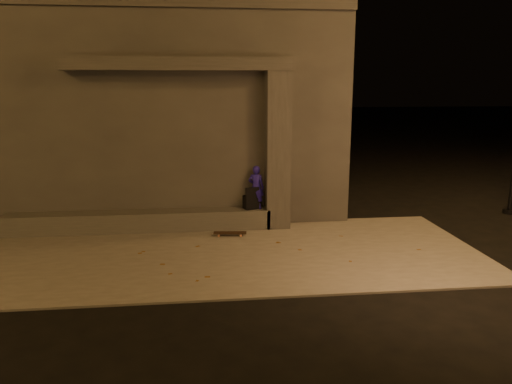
{
  "coord_description": "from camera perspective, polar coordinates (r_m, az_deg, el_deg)",
  "views": [
    {
      "loc": [
        -0.08,
        -7.54,
        3.4
      ],
      "look_at": [
        1.0,
        2.0,
        1.27
      ],
      "focal_mm": 35.0,
      "sensor_mm": 36.0,
      "label": 1
    }
  ],
  "objects": [
    {
      "name": "building",
      "position": [
        14.08,
        -10.33,
        9.06
      ],
      "size": [
        9.0,
        5.1,
        5.22
      ],
      "color": "#3D3A38",
      "rests_on": "ground"
    },
    {
      "name": "ledge",
      "position": [
        11.8,
        -13.16,
        -3.25
      ],
      "size": [
        6.0,
        0.55,
        0.45
      ],
      "primitive_type": "cube",
      "color": "#4C4A45",
      "rests_on": "sidewalk"
    },
    {
      "name": "canopy",
      "position": [
        11.35,
        -8.85,
        14.27
      ],
      "size": [
        5.0,
        0.7,
        0.28
      ],
      "primitive_type": "cube",
      "color": "#3D3A38",
      "rests_on": "column"
    },
    {
      "name": "sidewalk",
      "position": [
        10.12,
        -5.68,
        -7.08
      ],
      "size": [
        11.0,
        4.4,
        0.04
      ],
      "primitive_type": "cube",
      "color": "slate",
      "rests_on": "ground"
    },
    {
      "name": "column",
      "position": [
        11.53,
        2.49,
        4.71
      ],
      "size": [
        0.55,
        0.55,
        3.6
      ],
      "primitive_type": "cube",
      "color": "#3D3A38",
      "rests_on": "sidewalk"
    },
    {
      "name": "ground",
      "position": [
        8.27,
        -5.44,
        -11.84
      ],
      "size": [
        120.0,
        120.0,
        0.0
      ],
      "primitive_type": "plane",
      "color": "black",
      "rests_on": "ground"
    },
    {
      "name": "skateboard",
      "position": [
        11.15,
        -2.99,
        -4.7
      ],
      "size": [
        0.75,
        0.26,
        0.08
      ],
      "rotation": [
        0.0,
        0.0,
        -0.1
      ],
      "color": "black",
      "rests_on": "sidewalk"
    },
    {
      "name": "backpack",
      "position": [
        11.67,
        -0.48,
        -1.03
      ],
      "size": [
        0.43,
        0.34,
        0.53
      ],
      "rotation": [
        0.0,
        0.0,
        0.29
      ],
      "color": "black",
      "rests_on": "ledge"
    },
    {
      "name": "skateboarder",
      "position": [
        11.61,
        0.01,
        0.56
      ],
      "size": [
        0.43,
        0.35,
        1.02
      ],
      "primitive_type": "imported",
      "rotation": [
        0.0,
        0.0,
        2.81
      ],
      "color": "#20158D",
      "rests_on": "ledge"
    }
  ]
}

